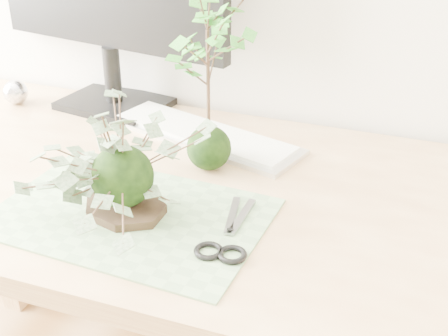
# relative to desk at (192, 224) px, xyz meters

# --- Properties ---
(desk) EXTENTS (1.60, 0.70, 0.74)m
(desk) POSITION_rel_desk_xyz_m (0.00, 0.00, 0.00)
(desk) COLOR #D9B881
(desk) RESTS_ON ground_plane
(cutting_mat) EXTENTS (0.48, 0.33, 0.00)m
(cutting_mat) POSITION_rel_desk_xyz_m (-0.06, -0.14, 0.09)
(cutting_mat) COLOR #6D9362
(cutting_mat) RESTS_ON desk
(stone_dish) EXTENTS (0.19, 0.19, 0.01)m
(stone_dish) POSITION_rel_desk_xyz_m (-0.07, -0.13, 0.10)
(stone_dish) COLOR black
(stone_dish) RESTS_ON cutting_mat
(ivy_kokedama) EXTENTS (0.37, 0.37, 0.22)m
(ivy_kokedama) POSITION_rel_desk_xyz_m (-0.07, -0.13, 0.21)
(ivy_kokedama) COLOR black
(ivy_kokedama) RESTS_ON stone_dish
(maple_kokedama) EXTENTS (0.22, 0.22, 0.36)m
(maple_kokedama) POSITION_rel_desk_xyz_m (0.01, 0.07, 0.34)
(maple_kokedama) COLOR black
(maple_kokedama) RESTS_ON desk
(keyboard) EXTENTS (0.47, 0.25, 0.02)m
(keyboard) POSITION_rel_desk_xyz_m (-0.06, 0.20, 0.10)
(keyboard) COLOR silver
(keyboard) RESTS_ON desk
(foil_ball) EXTENTS (0.06, 0.06, 0.06)m
(foil_ball) POSITION_rel_desk_xyz_m (-0.55, 0.22, 0.12)
(foil_ball) COLOR white
(foil_ball) RESTS_ON desk
(scissors) EXTENTS (0.09, 0.19, 0.01)m
(scissors) POSITION_rel_desk_xyz_m (0.13, -0.17, 0.10)
(scissors) COLOR gray
(scissors) RESTS_ON cutting_mat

